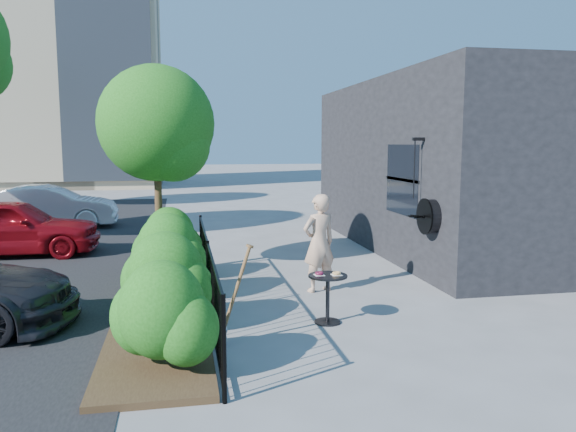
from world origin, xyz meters
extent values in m
plane|color=gray|center=(0.00, 0.00, 0.00)|extent=(120.00, 120.00, 0.00)
cube|color=black|center=(5.50, 4.50, 2.00)|extent=(6.00, 9.00, 4.00)
cube|color=black|center=(2.51, 2.40, 1.80)|extent=(0.04, 1.60, 1.40)
cube|color=black|center=(2.52, 2.40, 1.80)|extent=(0.05, 1.70, 0.06)
cylinder|color=black|center=(2.42, 0.90, 1.25)|extent=(0.18, 0.60, 0.60)
cylinder|color=black|center=(2.32, 0.90, 1.25)|extent=(0.03, 0.64, 0.64)
cube|color=black|center=(2.40, 1.40, 2.60)|extent=(0.25, 0.06, 0.06)
cylinder|color=black|center=(2.32, 1.40, 2.05)|extent=(0.02, 0.02, 1.05)
cylinder|color=black|center=(-1.50, -3.00, 0.55)|extent=(0.05, 0.05, 1.10)
cylinder|color=black|center=(-1.50, 0.00, 0.55)|extent=(0.05, 0.05, 1.10)
cylinder|color=black|center=(-1.50, 3.00, 0.55)|extent=(0.05, 0.05, 1.10)
cube|color=black|center=(-1.50, 0.00, 1.06)|extent=(0.03, 6.00, 0.03)
cube|color=black|center=(-1.50, 0.00, 0.10)|extent=(0.03, 6.00, 0.03)
cylinder|color=black|center=(-1.50, -2.90, 0.55)|extent=(0.02, 0.02, 1.04)
cylinder|color=black|center=(-1.50, -2.70, 0.55)|extent=(0.02, 0.02, 1.04)
cylinder|color=black|center=(-1.50, -2.50, 0.55)|extent=(0.02, 0.02, 1.04)
cylinder|color=black|center=(-1.50, -2.30, 0.55)|extent=(0.02, 0.02, 1.04)
cylinder|color=black|center=(-1.50, -2.10, 0.55)|extent=(0.02, 0.02, 1.04)
cylinder|color=black|center=(-1.50, -1.90, 0.55)|extent=(0.02, 0.02, 1.04)
cylinder|color=black|center=(-1.50, -1.70, 0.55)|extent=(0.02, 0.02, 1.04)
cylinder|color=black|center=(-1.50, -1.50, 0.55)|extent=(0.02, 0.02, 1.04)
cylinder|color=black|center=(-1.50, -1.30, 0.55)|extent=(0.02, 0.02, 1.04)
cylinder|color=black|center=(-1.50, -1.10, 0.55)|extent=(0.02, 0.02, 1.04)
cylinder|color=black|center=(-1.50, -0.90, 0.55)|extent=(0.02, 0.02, 1.04)
cylinder|color=black|center=(-1.50, -0.70, 0.55)|extent=(0.02, 0.02, 1.04)
cylinder|color=black|center=(-1.50, -0.50, 0.55)|extent=(0.02, 0.02, 1.04)
cylinder|color=black|center=(-1.50, -0.30, 0.55)|extent=(0.02, 0.02, 1.04)
cylinder|color=black|center=(-1.50, -0.10, 0.55)|extent=(0.02, 0.02, 1.04)
cylinder|color=black|center=(-1.50, 0.10, 0.55)|extent=(0.02, 0.02, 1.04)
cylinder|color=black|center=(-1.50, 0.30, 0.55)|extent=(0.02, 0.02, 1.04)
cylinder|color=black|center=(-1.50, 0.50, 0.55)|extent=(0.02, 0.02, 1.04)
cylinder|color=black|center=(-1.50, 0.70, 0.55)|extent=(0.02, 0.02, 1.04)
cylinder|color=black|center=(-1.50, 0.90, 0.55)|extent=(0.02, 0.02, 1.04)
cylinder|color=black|center=(-1.50, 1.10, 0.55)|extent=(0.02, 0.02, 1.04)
cylinder|color=black|center=(-1.50, 1.30, 0.55)|extent=(0.02, 0.02, 1.04)
cylinder|color=black|center=(-1.50, 1.50, 0.55)|extent=(0.02, 0.02, 1.04)
cylinder|color=black|center=(-1.50, 1.70, 0.55)|extent=(0.02, 0.02, 1.04)
cylinder|color=black|center=(-1.50, 1.90, 0.55)|extent=(0.02, 0.02, 1.04)
cylinder|color=black|center=(-1.50, 2.10, 0.55)|extent=(0.02, 0.02, 1.04)
cylinder|color=black|center=(-1.50, 2.30, 0.55)|extent=(0.02, 0.02, 1.04)
cylinder|color=black|center=(-1.50, 2.50, 0.55)|extent=(0.02, 0.02, 1.04)
cylinder|color=black|center=(-1.50, 2.70, 0.55)|extent=(0.02, 0.02, 1.04)
cylinder|color=black|center=(-1.50, 2.90, 0.55)|extent=(0.02, 0.02, 1.04)
cube|color=#382616|center=(-2.20, 0.00, 0.04)|extent=(1.30, 6.00, 0.08)
ellipsoid|color=#1B5B14|center=(-2.10, -2.20, 0.70)|extent=(1.10, 1.10, 1.24)
ellipsoid|color=#1B5B14|center=(-2.10, -0.60, 0.70)|extent=(1.10, 1.10, 1.24)
ellipsoid|color=#1B5B14|center=(-2.10, 0.90, 0.70)|extent=(1.10, 1.10, 1.24)
ellipsoid|color=#1B5B14|center=(-2.10, 2.30, 0.70)|extent=(1.10, 1.10, 1.24)
cylinder|color=#3F2B19|center=(-2.30, 2.80, 1.20)|extent=(0.14, 0.14, 2.40)
sphere|color=#1B5B14|center=(-2.30, 2.80, 2.84)|extent=(2.20, 2.20, 2.20)
sphere|color=#1B5B14|center=(-2.00, 2.60, 2.51)|extent=(1.43, 1.43, 1.43)
cylinder|color=black|center=(0.12, -0.79, 0.68)|extent=(0.55, 0.55, 0.03)
cylinder|color=black|center=(0.12, -0.79, 0.34)|extent=(0.06, 0.06, 0.66)
cylinder|color=black|center=(0.12, -0.79, 0.01)|extent=(0.37, 0.37, 0.03)
cube|color=white|center=(0.00, -0.77, 0.70)|extent=(0.14, 0.14, 0.01)
cube|color=white|center=(0.24, -0.81, 0.70)|extent=(0.14, 0.14, 0.01)
torus|color=#500D2B|center=(0.00, -0.77, 0.72)|extent=(0.12, 0.12, 0.04)
torus|color=tan|center=(0.24, -0.81, 0.72)|extent=(0.12, 0.12, 0.04)
imported|color=tan|center=(0.42, 0.91, 0.84)|extent=(0.71, 0.58, 1.68)
cylinder|color=brown|center=(-1.22, -1.37, 0.70)|extent=(0.40, 0.05, 1.13)
cube|color=gray|center=(-1.39, -1.37, 0.09)|extent=(0.10, 0.17, 0.24)
cylinder|color=brown|center=(-1.04, -1.37, 1.25)|extent=(0.10, 0.09, 0.06)
imported|color=maroon|center=(-5.67, 5.21, 0.66)|extent=(3.88, 1.61, 1.31)
imported|color=silver|center=(-5.75, 9.40, 0.65)|extent=(3.98, 1.55, 1.29)
camera|label=1|loc=(-1.87, -8.22, 2.52)|focal=35.00mm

